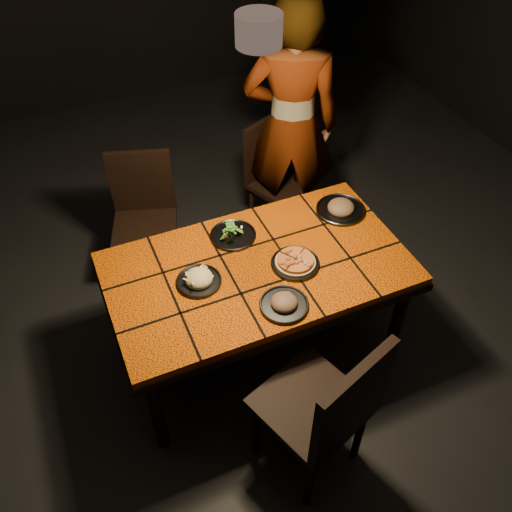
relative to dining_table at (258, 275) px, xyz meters
name	(u,v)px	position (x,y,z in m)	size (l,w,h in m)	color
room_shell	(258,145)	(0.00, 0.00, 0.83)	(6.04, 7.04, 3.08)	black
dining_table	(258,275)	(0.00, 0.00, 0.00)	(1.62, 0.92, 0.75)	#D95406
chair_near	(328,408)	(-0.01, -0.81, -0.08)	(0.59, 0.59, 1.02)	black
chair_far_left	(144,210)	(-0.39, 0.97, -0.15)	(0.52, 0.52, 0.91)	black
chair_far_right	(275,171)	(0.59, 1.04, -0.16)	(0.53, 0.53, 0.89)	black
diner	(291,127)	(0.67, 0.98, 0.22)	(0.65, 0.42, 1.77)	brown
pendant_lamp	(259,25)	(0.00, 0.00, 1.35)	(0.18, 0.18, 1.06)	black
plate_pizza	(295,262)	(0.18, -0.07, 0.10)	(0.30, 0.30, 0.04)	#35353A
plate_pasta	(199,280)	(-0.33, 0.01, 0.10)	(0.24, 0.24, 0.08)	#35353A
plate_salad	(233,233)	(-0.04, 0.26, 0.10)	(0.26, 0.26, 0.07)	#35353A
plate_mushroom_a	(284,303)	(0.00, -0.31, 0.10)	(0.25, 0.25, 0.08)	#35353A
plate_mushroom_b	(341,208)	(0.63, 0.22, 0.10)	(0.29, 0.29, 0.10)	#35353A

